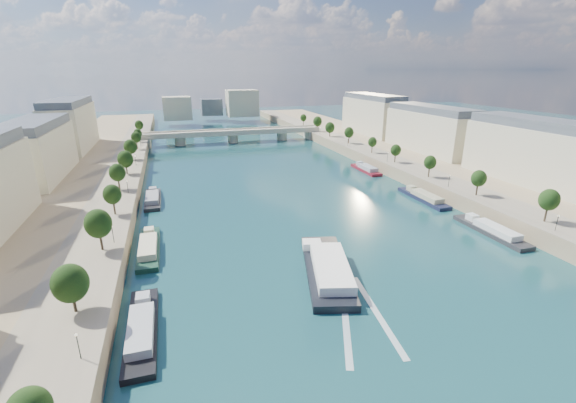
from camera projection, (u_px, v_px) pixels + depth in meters
ground at (290, 202)px, 133.27m from camera, size 700.00×700.00×0.00m
quay_left at (55, 217)px, 112.49m from camera, size 44.00×520.00×5.00m
quay_right at (463, 179)px, 152.43m from camera, size 44.00×520.00×5.00m
pave_left at (110, 204)px, 115.82m from camera, size 14.00×520.00×0.10m
pave_right at (432, 175)px, 147.44m from camera, size 14.00×520.00×0.10m
trees_left at (115, 184)px, 116.42m from camera, size 4.80×268.80×8.26m
trees_right at (413, 156)px, 154.17m from camera, size 4.80×268.80×8.26m
lamps_left at (121, 205)px, 107.14m from camera, size 0.36×200.36×4.28m
lamps_right at (415, 166)px, 149.83m from camera, size 0.36×200.36×4.28m
buildings_left at (8, 165)px, 115.21m from camera, size 16.00×226.00×23.20m
buildings_right at (474, 137)px, 162.36m from camera, size 16.00×226.00×23.20m
skyline at (217, 105)px, 327.91m from camera, size 79.00×42.00×22.00m
bridge at (233, 134)px, 240.55m from camera, size 112.00×12.00×8.15m
tour_barge at (327, 268)px, 86.13m from camera, size 16.92×32.85×4.29m
wake at (361, 315)px, 71.61m from camera, size 14.25×25.91×0.04m
moored_barges_left at (143, 317)px, 69.77m from camera, size 5.00×158.47×3.60m
moored_barges_right at (495, 232)px, 106.05m from camera, size 5.00×165.81×3.60m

